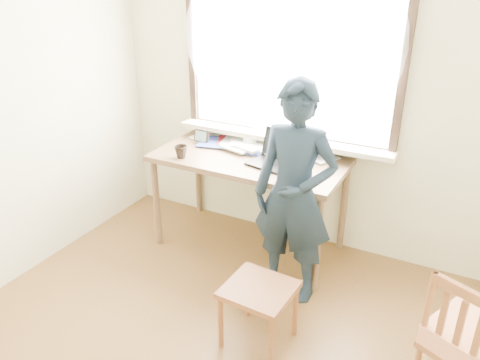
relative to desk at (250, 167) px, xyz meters
The scene contains 13 objects.
room_shell 1.72m from the desk, 76.82° to the right, with size 3.52×4.02×2.61m.
desk is the anchor object (origin of this frame).
laptop 0.29m from the desk, ahead, with size 0.41×0.36×0.25m.
mug_white 0.27m from the desk, 115.51° to the left, with size 0.12×0.12×0.10m, color white.
mug_dark 0.56m from the desk, 151.17° to the right, with size 0.11×0.11×0.10m, color black.
mouse 0.51m from the desk, 11.44° to the right, with size 0.09×0.06×0.03m, color black.
desk_clutter 0.25m from the desk, 119.82° to the left, with size 0.81×0.52×0.04m.
book_a 0.43m from the desk, 150.23° to the left, with size 0.22×0.29×0.03m, color white.
book_b 0.55m from the desk, 28.80° to the left, with size 0.16×0.22×0.02m, color white.
picture_frame 0.54m from the desk, 169.00° to the left, with size 0.14×0.02×0.11m.
work_chair 1.21m from the desk, 60.34° to the right, with size 0.43×0.42×0.42m.
side_chair 1.99m from the desk, 28.03° to the right, with size 0.52×0.51×0.85m.
person 0.69m from the desk, 37.37° to the right, with size 0.58×0.38×1.59m, color black.
Camera 1 is at (1.19, -1.49, 2.22)m, focal length 35.00 mm.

